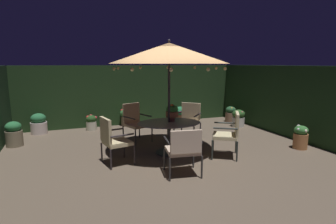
% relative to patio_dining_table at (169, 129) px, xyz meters
% --- Properties ---
extents(ground_plane, '(8.17, 7.99, 0.02)m').
position_rel_patio_dining_table_xyz_m(ground_plane, '(-0.05, -0.27, -0.61)').
color(ground_plane, brown).
extents(hedge_backdrop_rear, '(8.17, 0.30, 2.07)m').
position_rel_patio_dining_table_xyz_m(hedge_backdrop_rear, '(-0.05, 3.57, 0.44)').
color(hedge_backdrop_rear, '#1E3519').
rests_on(hedge_backdrop_rear, ground_plane).
extents(hedge_backdrop_right, '(0.30, 7.99, 2.07)m').
position_rel_patio_dining_table_xyz_m(hedge_backdrop_right, '(3.88, -0.27, 0.44)').
color(hedge_backdrop_right, '#1B341A').
rests_on(hedge_backdrop_right, ground_plane).
extents(patio_dining_table, '(1.53, 1.23, 0.76)m').
position_rel_patio_dining_table_xyz_m(patio_dining_table, '(0.00, 0.00, 0.00)').
color(patio_dining_table, '#2E2D2E').
rests_on(patio_dining_table, ground_plane).
extents(patio_umbrella, '(2.72, 2.72, 2.67)m').
position_rel_patio_dining_table_xyz_m(patio_umbrella, '(-0.00, 0.00, 1.76)').
color(patio_umbrella, '#302B33').
rests_on(patio_umbrella, ground_plane).
extents(centerpiece_planter, '(0.31, 0.31, 0.41)m').
position_rel_patio_dining_table_xyz_m(centerpiece_planter, '(0.11, 0.08, 0.40)').
color(centerpiece_planter, '#A6634D').
rests_on(centerpiece_planter, patio_dining_table).
extents(patio_chair_north, '(0.66, 0.68, 1.02)m').
position_rel_patio_dining_table_xyz_m(patio_chair_north, '(-1.38, -0.29, -0.01)').
color(patio_chair_north, '#30292B').
rests_on(patio_chair_north, ground_plane).
extents(patio_chair_northeast, '(0.73, 0.69, 0.94)m').
position_rel_patio_dining_table_xyz_m(patio_chair_northeast, '(-0.24, -1.38, -0.03)').
color(patio_chair_northeast, '#2C2B2B').
rests_on(patio_chair_northeast, ground_plane).
extents(patio_chair_east, '(0.80, 0.82, 1.04)m').
position_rel_patio_dining_table_xyz_m(patio_chair_east, '(1.19, -0.76, 0.01)').
color(patio_chair_east, '#29302E').
rests_on(patio_chair_east, ground_plane).
extents(patio_chair_southeast, '(0.87, 0.87, 1.01)m').
position_rel_patio_dining_table_xyz_m(patio_chair_southeast, '(0.99, 1.01, -0.01)').
color(patio_chair_southeast, '#2F2A2F').
rests_on(patio_chair_southeast, ground_plane).
extents(patio_chair_south, '(0.76, 0.79, 1.04)m').
position_rel_patio_dining_table_xyz_m(patio_chair_south, '(-0.50, 1.33, -0.01)').
color(patio_chair_south, '#322F33').
rests_on(patio_chair_south, ground_plane).
extents(potted_plant_back_center, '(0.35, 0.35, 0.60)m').
position_rel_patio_dining_table_xyz_m(potted_plant_back_center, '(3.23, -0.87, -0.29)').
color(potted_plant_back_center, '#A86C3E').
rests_on(potted_plant_back_center, ground_plane).
extents(potted_plant_left_near, '(0.46, 0.46, 0.59)m').
position_rel_patio_dining_table_xyz_m(potted_plant_left_near, '(1.61, 3.07, -0.27)').
color(potted_plant_left_near, '#A06241').
rests_on(potted_plant_left_near, ground_plane).
extents(potted_plant_right_far, '(0.42, 0.42, 0.65)m').
position_rel_patio_dining_table_xyz_m(potted_plant_right_far, '(-3.57, 1.95, -0.27)').
color(potted_plant_right_far, '#7B6E56').
rests_on(potted_plant_right_far, ground_plane).
extents(potted_plant_back_right, '(0.38, 0.38, 0.57)m').
position_rel_patio_dining_table_xyz_m(potted_plant_back_right, '(3.42, 2.54, -0.31)').
color(potted_plant_back_right, '#81614A').
rests_on(potted_plant_back_right, ground_plane).
extents(potted_plant_left_far, '(0.43, 0.43, 0.58)m').
position_rel_patio_dining_table_xyz_m(potted_plant_left_far, '(3.23, 1.78, -0.29)').
color(potted_plant_left_far, beige).
rests_on(potted_plant_left_far, ground_plane).
extents(potted_plant_right_near, '(0.48, 0.48, 0.60)m').
position_rel_patio_dining_table_xyz_m(potted_plant_right_near, '(-0.30, 3.26, -0.27)').
color(potted_plant_right_near, '#836A54').
rests_on(potted_plant_right_near, ground_plane).
extents(potted_plant_back_left, '(0.48, 0.48, 0.63)m').
position_rel_patio_dining_table_xyz_m(potted_plant_back_left, '(-3.08, 3.14, -0.29)').
color(potted_plant_back_left, beige).
rests_on(potted_plant_back_left, ground_plane).
extents(potted_plant_front_corner, '(0.35, 0.35, 0.49)m').
position_rel_patio_dining_table_xyz_m(potted_plant_front_corner, '(-1.53, 3.03, -0.34)').
color(potted_plant_front_corner, beige).
rests_on(potted_plant_front_corner, ground_plane).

